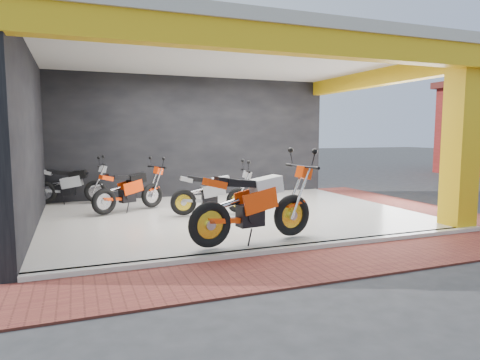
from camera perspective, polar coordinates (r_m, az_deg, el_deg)
name	(u,v)px	position (r m, az deg, el deg)	size (l,w,h in m)	color
ground	(269,237)	(7.93, 3.87, -7.63)	(80.00, 80.00, 0.00)	#2D2D30
showroom_floor	(232,215)	(9.72, -1.13, -4.71)	(8.00, 6.00, 0.10)	white
showroom_ceiling	(231,55)	(9.70, -1.18, 16.35)	(8.40, 6.40, 0.20)	beige
back_wall	(195,138)	(12.50, -6.05, 5.54)	(8.20, 0.20, 3.50)	black
left_wall	(27,141)	(9.01, -26.56, 4.64)	(0.20, 6.20, 3.50)	black
corner_column	(461,141)	(9.38, 27.38, 4.64)	(0.50, 0.50, 3.50)	gold
header_beam_front	(298,42)	(6.95, 7.75, 17.82)	(8.40, 0.30, 0.40)	gold
header_beam_right	(380,77)	(11.63, 18.19, 12.87)	(0.30, 6.40, 0.40)	gold
floor_kerb	(296,249)	(7.04, 7.44, -9.05)	(8.00, 0.20, 0.10)	white
paver_front	(322,264)	(6.40, 10.83, -10.99)	(9.00, 1.40, 0.03)	brown
paver_right	(400,204)	(12.21, 20.57, -3.03)	(1.40, 7.00, 0.03)	brown
moto_hero	(292,195)	(7.42, 6.97, -2.02)	(2.42, 0.90, 1.48)	#F8420A
moto_row_a	(239,188)	(9.53, -0.17, -1.09)	(1.91, 0.71, 1.16)	#95979C
moto_row_b	(152,184)	(10.45, -11.68, -0.50)	(1.95, 0.72, 1.19)	#FF3C0A
moto_row_d	(95,181)	(11.54, -18.73, -0.09)	(1.93, 0.72, 1.18)	#A6A9AE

